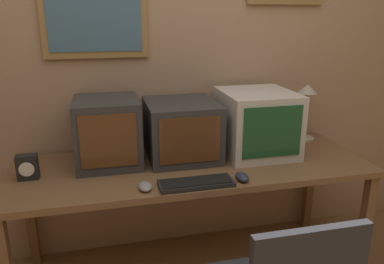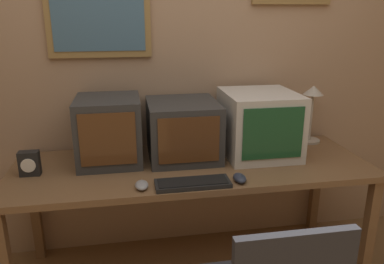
{
  "view_description": "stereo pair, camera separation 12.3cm",
  "coord_description": "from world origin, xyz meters",
  "views": [
    {
      "loc": [
        -0.47,
        -0.94,
        1.58
      ],
      "look_at": [
        0.0,
        1.04,
        0.93
      ],
      "focal_mm": 35.0,
      "sensor_mm": 36.0,
      "label": 1
    },
    {
      "loc": [
        -0.35,
        -0.97,
        1.58
      ],
      "look_at": [
        0.0,
        1.04,
        0.93
      ],
      "focal_mm": 35.0,
      "sensor_mm": 36.0,
      "label": 2
    }
  ],
  "objects": [
    {
      "name": "monitor_right",
      "position": [
        0.44,
        1.14,
        0.93
      ],
      "size": [
        0.43,
        0.47,
        0.39
      ],
      "color": "beige",
      "rests_on": "desk"
    },
    {
      "name": "desk",
      "position": [
        0.0,
        1.04,
        0.67
      ],
      "size": [
        2.07,
        0.73,
        0.74
      ],
      "color": "brown",
      "rests_on": "ground_plane"
    },
    {
      "name": "mouse_near_keyboard",
      "position": [
        0.2,
        0.75,
        0.76
      ],
      "size": [
        0.06,
        0.11,
        0.04
      ],
      "color": "#282D3D",
      "rests_on": "desk"
    },
    {
      "name": "mouse_far_corner",
      "position": [
        -0.31,
        0.76,
        0.76
      ],
      "size": [
        0.07,
        0.1,
        0.03
      ],
      "color": "gray",
      "rests_on": "desk"
    },
    {
      "name": "monitor_left",
      "position": [
        -0.47,
        1.17,
        0.93
      ],
      "size": [
        0.36,
        0.4,
        0.38
      ],
      "color": "#333333",
      "rests_on": "desk"
    },
    {
      "name": "wall_back",
      "position": [
        0.0,
        1.45,
        1.31
      ],
      "size": [
        8.0,
        0.08,
        2.6
      ],
      "color": "tan",
      "rests_on": "ground_plane"
    },
    {
      "name": "desk_clock",
      "position": [
        -0.89,
        1.03,
        0.81
      ],
      "size": [
        0.11,
        0.06,
        0.14
      ],
      "color": "black",
      "rests_on": "desk"
    },
    {
      "name": "desk_lamp",
      "position": [
        0.86,
        1.3,
        1.0
      ],
      "size": [
        0.15,
        0.15,
        0.39
      ],
      "color": "#B2A899",
      "rests_on": "desk"
    },
    {
      "name": "monitor_center",
      "position": [
        -0.03,
        1.17,
        0.91
      ],
      "size": [
        0.42,
        0.46,
        0.34
      ],
      "color": "#333333",
      "rests_on": "desk"
    },
    {
      "name": "keyboard_main",
      "position": [
        -0.05,
        0.75,
        0.75
      ],
      "size": [
        0.39,
        0.14,
        0.03
      ],
      "color": "black",
      "rests_on": "desk"
    }
  ]
}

